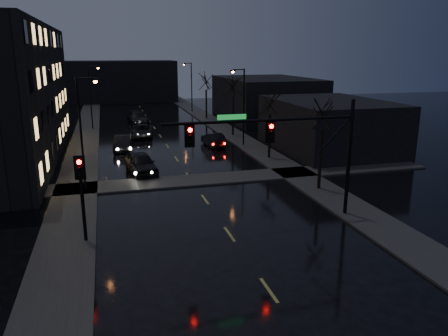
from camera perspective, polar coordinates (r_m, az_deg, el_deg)
ground at (r=17.37m, az=8.37°, el=-18.74°), size 160.00×160.00×0.00m
sidewalk_left at (r=49.16m, az=-17.78°, el=2.98°), size 3.00×140.00×0.12m
sidewalk_right at (r=51.22m, az=1.58°, el=4.14°), size 3.00×140.00×0.12m
sidewalk_cross at (r=33.62m, az=-4.20°, el=-1.62°), size 40.00×3.00×0.12m
commercial_right_near at (r=45.27m, az=13.51°, el=5.46°), size 10.00×14.00×5.00m
commercial_right_far at (r=65.71m, az=5.49°, el=9.04°), size 12.00×18.00×6.00m
far_block at (r=91.40m, az=-13.51°, el=10.95°), size 22.00×10.00×8.00m
signal_mast at (r=24.74m, az=8.73°, el=3.73°), size 11.11×0.41×7.00m
signal_pole_left at (r=23.16m, az=-18.13°, el=-2.35°), size 0.35×0.41×4.53m
tree_near at (r=30.97m, az=12.87°, el=8.27°), size 3.52×3.52×8.08m
tree_mid_a at (r=40.06m, az=6.10°, el=9.41°), size 3.30×3.30×7.58m
tree_mid_b at (r=51.34m, az=1.20°, el=11.54°), size 3.74×3.74×8.59m
tree_far at (r=64.90m, az=-2.36°, el=11.74°), size 3.43×3.43×7.88m
streetlight_l_near at (r=31.58m, az=-17.87°, el=5.40°), size 1.53×0.28×8.00m
streetlight_l_far at (r=58.39m, az=-16.89°, el=9.51°), size 1.53×0.28×8.00m
streetlight_r_mid at (r=45.53m, az=2.34°, el=8.79°), size 1.53×0.28×8.00m
streetlight_r_far at (r=72.63m, az=-4.43°, el=11.02°), size 1.53×0.28×8.00m
oncoming_car_a at (r=36.07m, az=-10.79°, el=0.60°), size 2.66×5.22×1.70m
oncoming_car_b at (r=45.00m, az=-13.07°, el=3.17°), size 2.14×4.75×1.51m
oncoming_car_c at (r=51.90m, az=-10.71°, el=4.78°), size 3.04×5.50×1.46m
oncoming_car_d at (r=61.82m, az=-11.17°, el=6.43°), size 3.02×5.92×1.64m
lead_car at (r=45.88m, az=-1.36°, el=3.72°), size 1.91×4.47×1.43m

